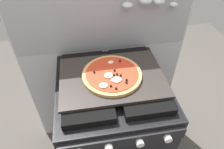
# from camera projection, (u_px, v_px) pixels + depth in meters

# --- Properties ---
(kitchen_backsplash) EXTENTS (1.10, 0.09, 1.55)m
(kitchen_backsplash) POSITION_uv_depth(u_px,v_px,m) (104.00, 57.00, 1.38)
(kitchen_backsplash) COLOR silver
(kitchen_backsplash) RESTS_ON ground_plane
(stove) EXTENTS (0.60, 0.64, 0.90)m
(stove) POSITION_uv_depth(u_px,v_px,m) (112.00, 127.00, 1.36)
(stove) COLOR black
(stove) RESTS_ON ground_plane
(baking_tray) EXTENTS (0.54, 0.38, 0.02)m
(baking_tray) POSITION_uv_depth(u_px,v_px,m) (112.00, 77.00, 1.05)
(baking_tray) COLOR #2D2826
(baking_tray) RESTS_ON stove
(pizza_left) EXTENTS (0.31, 0.31, 0.03)m
(pizza_left) POSITION_uv_depth(u_px,v_px,m) (112.00, 75.00, 1.04)
(pizza_left) COLOR tan
(pizza_left) RESTS_ON baking_tray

